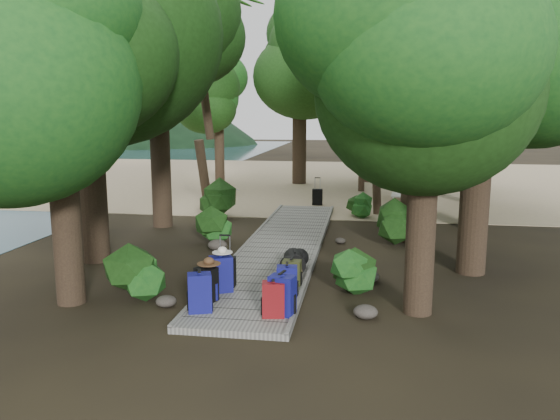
% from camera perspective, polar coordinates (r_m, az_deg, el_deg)
% --- Properties ---
extents(ground, '(120.00, 120.00, 0.00)m').
position_cam_1_polar(ground, '(13.66, -0.32, -4.98)').
color(ground, black).
rests_on(ground, ground).
extents(sand_beach, '(40.00, 22.00, 0.02)m').
position_cam_1_polar(sand_beach, '(29.31, 4.69, 3.13)').
color(sand_beach, tan).
rests_on(sand_beach, ground).
extents(distant_hill, '(32.00, 16.00, 12.00)m').
position_cam_1_polar(distant_hill, '(74.22, -25.88, 6.37)').
color(distant_hill, black).
rests_on(distant_hill, ground).
extents(boardwalk, '(2.00, 12.00, 0.12)m').
position_cam_1_polar(boardwalk, '(14.60, 0.31, -3.75)').
color(boardwalk, gray).
rests_on(boardwalk, ground).
extents(backpack_left_a, '(0.48, 0.40, 0.76)m').
position_cam_1_polar(backpack_left_a, '(9.72, -8.39, -8.33)').
color(backpack_left_a, navy).
rests_on(backpack_left_a, boardwalk).
extents(backpack_left_b, '(0.45, 0.39, 0.70)m').
position_cam_1_polar(backpack_left_b, '(10.26, -7.71, -7.49)').
color(backpack_left_b, black).
rests_on(backpack_left_b, boardwalk).
extents(backpack_left_c, '(0.51, 0.45, 0.78)m').
position_cam_1_polar(backpack_left_c, '(10.72, -6.18, -6.46)').
color(backpack_left_c, navy).
rests_on(backpack_left_c, boardwalk).
extents(backpack_right_a, '(0.42, 0.33, 0.68)m').
position_cam_1_polar(backpack_right_a, '(9.41, -0.70, -9.12)').
color(backpack_right_a, maroon).
rests_on(backpack_right_a, boardwalk).
extents(backpack_right_b, '(0.48, 0.39, 0.77)m').
position_cam_1_polar(backpack_right_b, '(9.49, 0.23, -8.67)').
color(backpack_right_b, navy).
rests_on(backpack_right_b, boardwalk).
extents(backpack_right_c, '(0.41, 0.31, 0.65)m').
position_cam_1_polar(backpack_right_c, '(10.40, 0.74, -7.29)').
color(backpack_right_c, navy).
rests_on(backpack_right_c, boardwalk).
extents(backpack_right_d, '(0.38, 0.28, 0.56)m').
position_cam_1_polar(backpack_right_d, '(11.11, 1.25, -6.40)').
color(backpack_right_d, '#383F1C').
rests_on(backpack_right_d, boardwalk).
extents(duffel_right_khaki, '(0.46, 0.61, 0.38)m').
position_cam_1_polar(duffel_right_khaki, '(11.58, 1.38, -6.19)').
color(duffel_right_khaki, brown).
rests_on(duffel_right_khaki, boardwalk).
extents(duffel_right_black, '(0.58, 0.78, 0.44)m').
position_cam_1_polar(duffel_right_black, '(12.03, 1.52, -5.40)').
color(duffel_right_black, black).
rests_on(duffel_right_black, boardwalk).
extents(suitcase_on_boardwalk, '(0.40, 0.22, 0.61)m').
position_cam_1_polar(suitcase_on_boardwalk, '(11.05, -5.71, -6.41)').
color(suitcase_on_boardwalk, black).
rests_on(suitcase_on_boardwalk, boardwalk).
extents(lone_suitcase_on_sand, '(0.41, 0.25, 0.63)m').
position_cam_1_polar(lone_suitcase_on_sand, '(21.25, 3.92, 1.36)').
color(lone_suitcase_on_sand, black).
rests_on(lone_suitcase_on_sand, sand_beach).
extents(hat_brown, '(0.44, 0.44, 0.13)m').
position_cam_1_polar(hat_brown, '(10.13, -7.45, -5.25)').
color(hat_brown, '#51351E').
rests_on(hat_brown, backpack_left_b).
extents(hat_white, '(0.39, 0.39, 0.13)m').
position_cam_1_polar(hat_white, '(10.60, -6.05, -4.10)').
color(hat_white, silver).
rests_on(hat_white, backpack_left_c).
extents(kayak, '(1.11, 2.86, 0.28)m').
position_cam_1_polar(kayak, '(24.06, -5.36, 1.96)').
color(kayak, '#B31E0F').
rests_on(kayak, sand_beach).
extents(sun_lounger, '(0.75, 1.91, 0.60)m').
position_cam_1_polar(sun_lounger, '(23.19, 12.34, 1.86)').
color(sun_lounger, silver).
rests_on(sun_lounger, sand_beach).
extents(tree_right_a, '(4.44, 4.44, 7.40)m').
position_cam_1_polar(tree_right_a, '(9.71, 15.08, 10.62)').
color(tree_right_a, black).
rests_on(tree_right_a, ground).
extents(tree_right_b, '(5.10, 5.10, 9.10)m').
position_cam_1_polar(tree_right_b, '(12.68, 20.46, 13.99)').
color(tree_right_b, black).
rests_on(tree_right_b, ground).
extents(tree_right_c, '(5.38, 5.38, 9.31)m').
position_cam_1_polar(tree_right_c, '(15.42, 14.22, 13.90)').
color(tree_right_c, black).
rests_on(tree_right_c, ground).
extents(tree_right_d, '(6.12, 6.12, 11.21)m').
position_cam_1_polar(tree_right_d, '(17.78, 20.78, 16.10)').
color(tree_right_d, black).
rests_on(tree_right_d, ground).
extents(tree_right_e, '(4.56, 4.56, 8.20)m').
position_cam_1_polar(tree_right_e, '(20.21, 13.93, 11.37)').
color(tree_right_e, black).
rests_on(tree_right_e, ground).
extents(tree_right_f, '(5.54, 5.54, 9.89)m').
position_cam_1_polar(tree_right_f, '(22.72, 20.15, 13.02)').
color(tree_right_f, black).
rests_on(tree_right_f, ground).
extents(tree_left_a, '(4.57, 4.57, 7.61)m').
position_cam_1_polar(tree_left_a, '(10.68, -22.21, 10.72)').
color(tree_left_a, black).
rests_on(tree_left_a, ground).
extents(tree_left_b, '(5.63, 5.63, 10.13)m').
position_cam_1_polar(tree_left_b, '(13.76, -19.93, 15.82)').
color(tree_left_b, black).
rests_on(tree_left_b, ground).
extents(tree_left_c, '(5.04, 5.04, 8.76)m').
position_cam_1_polar(tree_left_c, '(17.44, -12.67, 12.57)').
color(tree_left_c, black).
rests_on(tree_left_c, ground).
extents(tree_back_a, '(5.82, 5.82, 10.07)m').
position_cam_1_polar(tree_back_a, '(27.64, 2.07, 13.18)').
color(tree_back_a, black).
rests_on(tree_back_a, ground).
extents(tree_back_b, '(5.56, 5.56, 9.94)m').
position_cam_1_polar(tree_back_b, '(28.74, 9.41, 12.80)').
color(tree_back_b, black).
rests_on(tree_back_b, ground).
extents(tree_back_c, '(4.73, 4.73, 8.52)m').
position_cam_1_polar(tree_back_c, '(28.77, 15.69, 11.15)').
color(tree_back_c, black).
rests_on(tree_back_c, ground).
extents(tree_back_d, '(4.28, 4.28, 7.13)m').
position_cam_1_polar(tree_back_d, '(28.66, -6.42, 10.07)').
color(tree_back_d, black).
rests_on(tree_back_d, ground).
extents(palm_right_a, '(4.00, 4.00, 6.82)m').
position_cam_1_polar(palm_right_a, '(19.61, 10.79, 9.52)').
color(palm_right_a, '#153B10').
rests_on(palm_right_a, ground).
extents(palm_right_b, '(4.70, 4.70, 9.08)m').
position_cam_1_polar(palm_right_b, '(24.74, 16.03, 12.01)').
color(palm_right_b, '#153B10').
rests_on(palm_right_b, ground).
extents(palm_right_c, '(3.94, 3.94, 6.27)m').
position_cam_1_polar(palm_right_c, '(25.22, 9.16, 9.03)').
color(palm_right_c, '#153B10').
rests_on(palm_right_c, ground).
extents(palm_left_a, '(4.87, 4.87, 7.75)m').
position_cam_1_polar(palm_left_a, '(20.81, -8.56, 10.88)').
color(palm_left_a, '#153B10').
rests_on(palm_left_a, ground).
extents(rock_left_a, '(0.39, 0.35, 0.21)m').
position_cam_1_polar(rock_left_a, '(10.49, -11.81, -9.31)').
color(rock_left_a, '#4C473F').
rests_on(rock_left_a, ground).
extents(rock_left_b, '(0.36, 0.33, 0.20)m').
position_cam_1_polar(rock_left_b, '(12.91, -14.18, -5.74)').
color(rock_left_b, '#4C473F').
rests_on(rock_left_b, ground).
extents(rock_left_c, '(0.51, 0.46, 0.28)m').
position_cam_1_polar(rock_left_c, '(14.44, -6.56, -3.65)').
color(rock_left_c, '#4C473F').
rests_on(rock_left_c, ground).
extents(rock_left_d, '(0.31, 0.28, 0.17)m').
position_cam_1_polar(rock_left_d, '(16.54, -5.98, -2.06)').
color(rock_left_d, '#4C473F').
rests_on(rock_left_d, ground).
extents(rock_right_a, '(0.43, 0.39, 0.24)m').
position_cam_1_polar(rock_right_a, '(9.84, 8.93, -10.46)').
color(rock_right_a, '#4C473F').
rests_on(rock_right_a, ground).
extents(rock_right_b, '(0.46, 0.41, 0.25)m').
position_cam_1_polar(rock_right_b, '(11.85, 9.22, -6.85)').
color(rock_right_b, '#4C473F').
rests_on(rock_right_b, ground).
extents(rock_right_c, '(0.29, 0.26, 0.16)m').
position_cam_1_polar(rock_right_c, '(15.16, 6.31, -3.21)').
color(rock_right_c, '#4C473F').
rests_on(rock_right_c, ground).
extents(rock_right_d, '(0.62, 0.56, 0.34)m').
position_cam_1_polar(rock_right_d, '(17.44, 11.13, -1.27)').
color(rock_right_d, '#4C473F').
rests_on(rock_right_d, ground).
extents(shrub_left_a, '(1.14, 1.14, 1.03)m').
position_cam_1_polar(shrub_left_a, '(10.99, -14.51, -6.30)').
color(shrub_left_a, '#164B1A').
rests_on(shrub_left_a, ground).
extents(shrub_left_b, '(1.03, 1.03, 0.93)m').
position_cam_1_polar(shrub_left_b, '(15.38, -7.19, -1.57)').
color(shrub_left_b, '#164B1A').
rests_on(shrub_left_b, ground).
extents(shrub_left_c, '(1.30, 1.30, 1.17)m').
position_cam_1_polar(shrub_left_c, '(18.84, -6.67, 0.97)').
color(shrub_left_c, '#164B1A').
rests_on(shrub_left_c, ground).
extents(shrub_right_a, '(1.02, 1.02, 0.91)m').
position_cam_1_polar(shrub_right_a, '(11.05, 7.37, -6.27)').
color(shrub_right_a, '#164B1A').
rests_on(shrub_right_a, ground).
extents(shrub_right_b, '(1.41, 1.41, 1.27)m').
position_cam_1_polar(shrub_right_b, '(15.14, 11.85, -1.23)').
color(shrub_right_b, '#164B1A').
rests_on(shrub_right_b, ground).
extents(shrub_right_c, '(0.85, 0.85, 0.76)m').
position_cam_1_polar(shrub_right_c, '(19.07, 8.12, 0.43)').
color(shrub_right_c, '#164B1A').
rests_on(shrub_right_c, ground).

